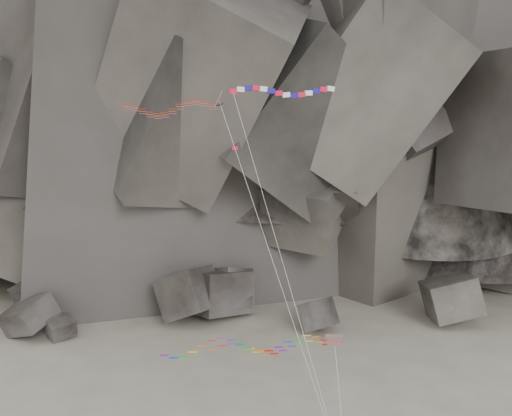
{
  "coord_description": "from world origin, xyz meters",
  "views": [
    {
      "loc": [
        1.73,
        -43.78,
        28.24
      ],
      "look_at": [
        0.47,
        6.0,
        20.98
      ],
      "focal_mm": 40.0,
      "sensor_mm": 36.0,
      "label": 1
    }
  ],
  "objects_px": {
    "delta_kite": "(166,108)",
    "pennant_kite": "(265,240)",
    "parafoil_kite": "(243,345)",
    "banner_kite": "(282,94)"
  },
  "relations": [
    {
      "from": "delta_kite",
      "to": "pennant_kite",
      "type": "distance_m",
      "value": 13.24
    },
    {
      "from": "pennant_kite",
      "to": "parafoil_kite",
      "type": "bearing_deg",
      "value": -139.43
    },
    {
      "from": "parafoil_kite",
      "to": "delta_kite",
      "type": "bearing_deg",
      "value": 178.48
    },
    {
      "from": "delta_kite",
      "to": "banner_kite",
      "type": "relative_size",
      "value": 0.98
    },
    {
      "from": "pennant_kite",
      "to": "banner_kite",
      "type": "bearing_deg",
      "value": 61.01
    },
    {
      "from": "delta_kite",
      "to": "parafoil_kite",
      "type": "distance_m",
      "value": 19.85
    },
    {
      "from": "delta_kite",
      "to": "banner_kite",
      "type": "distance_m",
      "value": 10.12
    },
    {
      "from": "banner_kite",
      "to": "pennant_kite",
      "type": "relative_size",
      "value": 1.21
    },
    {
      "from": "delta_kite",
      "to": "parafoil_kite",
      "type": "xyz_separation_m",
      "value": [
        6.14,
        -2.3,
        -18.74
      ]
    },
    {
      "from": "banner_kite",
      "to": "pennant_kite",
      "type": "distance_m",
      "value": 12.61
    }
  ]
}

